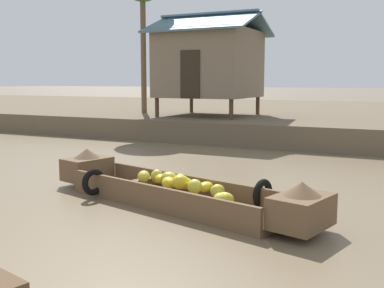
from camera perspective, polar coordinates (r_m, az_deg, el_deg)
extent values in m
plane|color=#726047|center=(13.18, 2.76, -2.01)|extent=(300.00, 300.00, 0.00)
cube|color=brown|center=(25.17, 14.28, 3.32)|extent=(160.00, 20.00, 0.80)
cube|color=brown|center=(8.49, -2.28, -7.05)|extent=(4.54, 2.20, 0.12)
cube|color=brown|center=(8.81, 0.05, -4.99)|extent=(4.27, 1.19, 0.33)
cube|color=brown|center=(8.07, -4.84, -6.21)|extent=(4.27, 1.19, 0.33)
cube|color=brown|center=(6.99, 13.22, -8.00)|extent=(0.89, 1.10, 0.47)
cone|color=brown|center=(6.91, 13.31, -5.33)|extent=(0.68, 0.68, 0.20)
cube|color=brown|center=(10.28, -12.67, -2.95)|extent=(0.89, 1.10, 0.47)
cone|color=brown|center=(10.22, -12.73, -1.11)|extent=(0.68, 0.68, 0.20)
cube|color=brown|center=(9.08, -6.63, -4.56)|extent=(0.45, 1.03, 0.05)
torus|color=black|center=(8.05, 8.64, -6.07)|extent=(0.25, 0.53, 0.52)
torus|color=black|center=(9.08, -11.94, -4.57)|extent=(0.25, 0.53, 0.52)
ellipsoid|color=yellow|center=(7.52, 3.48, -6.77)|extent=(0.26, 0.29, 0.21)
ellipsoid|color=yellow|center=(8.12, 0.33, -5.23)|extent=(0.26, 0.26, 0.26)
ellipsoid|color=gold|center=(9.05, -4.31, -3.97)|extent=(0.30, 0.31, 0.27)
ellipsoid|color=yellow|center=(8.32, 1.71, -5.25)|extent=(0.29, 0.37, 0.18)
ellipsoid|color=yellow|center=(8.97, -3.86, -4.26)|extent=(0.40, 0.40, 0.18)
ellipsoid|color=gold|center=(8.79, -2.85, -4.22)|extent=(0.37, 0.33, 0.25)
ellipsoid|color=yellow|center=(8.52, -1.22, -4.66)|extent=(0.25, 0.31, 0.23)
ellipsoid|color=gold|center=(8.51, -0.67, -4.86)|extent=(0.26, 0.31, 0.21)
ellipsoid|color=yellow|center=(8.22, -1.44, -4.66)|extent=(0.38, 0.38, 0.25)
ellipsoid|color=yellow|center=(8.45, -2.88, -4.75)|extent=(0.40, 0.42, 0.21)
ellipsoid|color=yellow|center=(8.96, -5.92, -3.98)|extent=(0.36, 0.39, 0.23)
ellipsoid|color=gold|center=(7.96, 3.15, -5.74)|extent=(0.34, 0.33, 0.23)
ellipsoid|color=gold|center=(7.62, 4.05, -6.69)|extent=(0.30, 0.24, 0.22)
ellipsoid|color=yellow|center=(8.60, -1.46, -4.48)|extent=(0.32, 0.36, 0.25)
cylinder|color=#4C3826|center=(18.60, -4.30, 4.48)|extent=(0.16, 0.16, 0.76)
cylinder|color=#4C3826|center=(17.22, 4.81, 4.22)|extent=(0.16, 0.16, 0.76)
cylinder|color=#4C3826|center=(21.33, -0.07, 4.92)|extent=(0.16, 0.16, 0.76)
cylinder|color=#4C3826|center=(20.14, 8.04, 4.68)|extent=(0.16, 0.16, 0.76)
cube|color=#7A6B56|center=(19.24, 2.14, 9.72)|extent=(3.56, 3.50, 2.67)
cube|color=#2D2319|center=(17.63, -0.24, 8.49)|extent=(0.80, 0.04, 1.80)
cube|color=slate|center=(18.57, 1.03, 14.73)|extent=(4.26, 2.25, 0.89)
cube|color=slate|center=(20.16, 3.20, 14.17)|extent=(4.26, 2.25, 0.89)
cylinder|color=brown|center=(21.17, -5.96, 11.50)|extent=(0.24, 0.24, 5.67)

